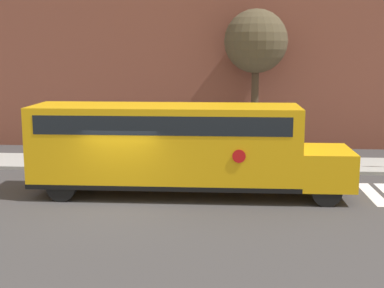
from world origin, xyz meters
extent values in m
plane|color=#3A3838|center=(0.00, 0.00, 0.00)|extent=(60.00, 60.00, 0.00)
cube|color=#9E9E99|center=(0.00, 6.50, 0.07)|extent=(44.00, 3.00, 0.15)
cube|color=brown|center=(0.00, 13.00, 6.93)|extent=(32.00, 4.00, 13.86)
cube|color=white|center=(8.83, 2.00, 0.00)|extent=(0.50, 3.20, 0.01)
cube|color=#EAA80F|center=(1.39, 1.46, 1.84)|extent=(9.37, 2.50, 2.77)
cube|color=#EAA80F|center=(6.98, 1.46, 1.09)|extent=(1.82, 2.50, 1.28)
cube|color=black|center=(1.39, 1.46, 0.53)|extent=(9.37, 2.54, 0.16)
cube|color=black|center=(1.39, 1.46, 2.67)|extent=(8.62, 2.53, 0.64)
cylinder|color=red|center=(3.96, 0.17, 1.70)|extent=(0.44, 0.02, 0.44)
cylinder|color=black|center=(6.89, 2.54, 0.50)|extent=(1.00, 0.30, 1.00)
cylinder|color=black|center=(6.89, 0.38, 0.50)|extent=(1.00, 0.30, 1.00)
cylinder|color=black|center=(-2.09, 2.54, 0.50)|extent=(1.00, 0.30, 1.00)
cylinder|color=black|center=(-2.09, 0.38, 0.50)|extent=(1.00, 0.30, 1.00)
cylinder|color=#423323|center=(4.92, 9.65, 2.31)|extent=(0.36, 0.36, 4.63)
sphere|color=#4C422D|center=(4.92, 9.65, 5.56)|extent=(3.12, 3.12, 3.12)
camera|label=1|loc=(3.57, -17.06, 5.14)|focal=50.00mm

